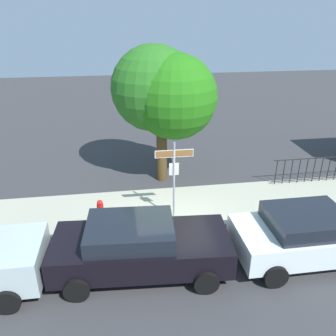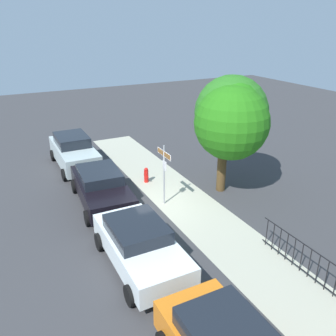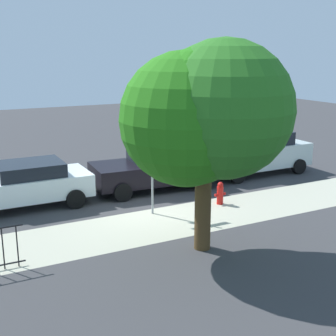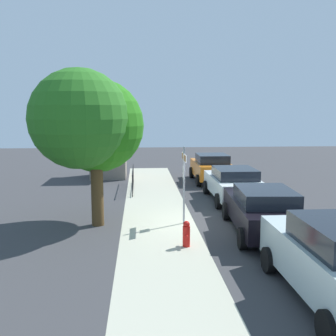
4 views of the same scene
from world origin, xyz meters
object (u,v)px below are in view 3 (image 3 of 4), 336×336
Objects in this scene: car_silver at (257,152)px; car_white at (24,184)px; car_black at (156,168)px; fire_hydrant at (220,193)px; shade_tree at (205,112)px; street_sign at (152,157)px.

car_silver is 9.60m from car_white.
fire_hydrant is (-1.12, 2.66, -0.41)m from car_black.
car_white is (3.32, -5.91, -2.87)m from shade_tree.
street_sign is 2.87m from fire_hydrant.
street_sign is 0.57× the size of car_black.
shade_tree is at bearing 49.99° from fire_hydrant.
car_black is (-1.48, -5.76, -2.86)m from shade_tree.
car_silver is 4.80m from car_black.
car_black is 1.09× the size of car_white.
fire_hydrant is (-2.60, -3.10, -3.27)m from shade_tree.
car_white reaches higher than fire_hydrant.
car_white is 6.57m from fire_hydrant.
street_sign is at bearing 22.43° from car_silver.
shade_tree is 6.93× the size of fire_hydrant.
shade_tree is at bearing 79.40° from car_black.
shade_tree is 7.36m from car_white.
street_sign reaches higher than car_black.
car_silver is 0.97× the size of car_black.
shade_tree is (0.15, 3.30, 1.80)m from street_sign.
car_silver is (-6.13, -2.54, -0.95)m from street_sign.
shade_tree is 1.23× the size of car_white.
street_sign is 4.47m from car_white.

